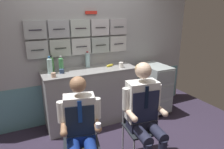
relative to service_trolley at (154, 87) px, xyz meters
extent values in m
cube|color=#AAACB0|center=(-1.15, 0.42, 0.58)|extent=(4.20, 0.06, 2.15)
cube|color=#5F97A2|center=(-1.15, 0.39, -0.13)|extent=(4.12, 0.01, 0.72)
cube|color=#AEB4B5|center=(-1.99, 0.36, 0.82)|extent=(0.32, 0.06, 0.27)
cylinder|color=#20282B|center=(-1.99, 0.33, 0.82)|extent=(0.18, 0.01, 0.01)
cube|color=#B3BEB5|center=(-1.65, 0.36, 0.82)|extent=(0.32, 0.06, 0.27)
cylinder|color=#212822|center=(-1.65, 0.33, 0.82)|extent=(0.18, 0.01, 0.01)
cube|color=silver|center=(-1.30, 0.36, 0.82)|extent=(0.32, 0.06, 0.27)
cylinder|color=#24262D|center=(-1.30, 0.33, 0.82)|extent=(0.18, 0.01, 0.01)
cube|color=#A9B5B1|center=(-0.95, 0.36, 0.82)|extent=(0.32, 0.06, 0.27)
cylinder|color=black|center=(-0.95, 0.33, 0.82)|extent=(0.18, 0.01, 0.01)
cube|color=silver|center=(-0.60, 0.36, 0.82)|extent=(0.32, 0.06, 0.27)
cylinder|color=#24202C|center=(-0.60, 0.33, 0.82)|extent=(0.18, 0.01, 0.01)
cube|color=#A6ACAF|center=(-1.99, 0.36, 1.12)|extent=(0.32, 0.06, 0.27)
cylinder|color=#221F2F|center=(-1.99, 0.33, 1.12)|extent=(0.18, 0.01, 0.01)
cube|color=#A9AFB6|center=(-1.65, 0.36, 1.12)|extent=(0.32, 0.06, 0.27)
cylinder|color=#222228|center=(-1.65, 0.33, 1.12)|extent=(0.18, 0.01, 0.01)
cube|color=silver|center=(-1.30, 0.36, 1.12)|extent=(0.32, 0.06, 0.27)
cylinder|color=black|center=(-1.30, 0.33, 1.12)|extent=(0.18, 0.01, 0.01)
cube|color=silver|center=(-0.95, 0.36, 1.12)|extent=(0.32, 0.06, 0.27)
cylinder|color=black|center=(-0.95, 0.33, 1.12)|extent=(0.18, 0.01, 0.01)
cube|color=#BCB9BE|center=(-0.60, 0.36, 1.12)|extent=(0.32, 0.06, 0.27)
cylinder|color=#212A2F|center=(-0.60, 0.33, 1.12)|extent=(0.18, 0.01, 0.01)
cube|color=red|center=(-1.09, 0.38, 1.36)|extent=(0.20, 0.02, 0.05)
cube|color=#9D9D9C|center=(-1.23, 0.13, -0.03)|extent=(1.52, 0.52, 0.93)
cube|color=gray|center=(-1.23, 0.13, 0.46)|extent=(1.55, 0.53, 0.03)
sphere|color=black|center=(-0.15, -0.27, -0.46)|extent=(0.07, 0.07, 0.07)
sphere|color=black|center=(0.16, -0.27, -0.46)|extent=(0.07, 0.07, 0.07)
sphere|color=black|center=(-0.15, 0.28, -0.46)|extent=(0.07, 0.07, 0.07)
sphere|color=black|center=(0.16, 0.28, -0.46)|extent=(0.07, 0.07, 0.07)
cube|color=#A7B2B2|center=(0.00, 0.00, 0.00)|extent=(0.40, 0.64, 0.85)
cube|color=#929E9E|center=(0.00, -0.32, -0.28)|extent=(0.35, 0.01, 0.23)
cube|color=#929E9E|center=(0.00, -0.32, 0.00)|extent=(0.35, 0.01, 0.23)
cube|color=#929E9E|center=(0.00, -0.32, 0.29)|extent=(0.35, 0.01, 0.23)
cylinder|color=#28282D|center=(0.00, -0.30, 0.41)|extent=(0.32, 0.02, 0.02)
cylinder|color=#A8AAAF|center=(-1.54, -0.82, -0.28)|extent=(0.02, 0.02, 0.42)
cube|color=black|center=(-1.76, -0.96, -0.06)|extent=(0.48, 0.48, 0.02)
cube|color=black|center=(-1.71, -0.77, 0.15)|extent=(0.36, 0.11, 0.40)
cylinder|color=#A8AAAF|center=(-1.89, -0.74, 0.15)|extent=(0.02, 0.02, 0.40)
cylinder|color=#A8AAAF|center=(-1.54, -0.82, 0.15)|extent=(0.02, 0.02, 0.40)
cylinder|color=navy|center=(-1.88, -1.09, 0.00)|extent=(0.21, 0.37, 0.13)
cylinder|color=navy|center=(-1.71, -1.13, 0.00)|extent=(0.21, 0.37, 0.13)
cube|color=navy|center=(-1.76, -0.96, 0.01)|extent=(0.35, 0.27, 0.12)
cube|color=white|center=(-1.75, -0.94, 0.29)|extent=(0.37, 0.26, 0.45)
cube|color=#1A263A|center=(-1.77, -1.03, 0.26)|extent=(0.30, 0.08, 0.36)
cube|color=#143C94|center=(-1.77, -1.04, 0.37)|extent=(0.04, 0.02, 0.25)
cylinder|color=white|center=(-1.94, -0.89, 0.34)|extent=(0.08, 0.08, 0.24)
cylinder|color=#A27655|center=(-1.95, -0.99, 0.20)|extent=(0.12, 0.23, 0.07)
sphere|color=#A27655|center=(-1.97, -1.09, 0.20)|extent=(0.08, 0.08, 0.08)
cylinder|color=white|center=(-1.56, -0.98, 0.34)|extent=(0.08, 0.08, 0.24)
cylinder|color=#A27655|center=(-1.60, -1.08, 0.20)|extent=(0.12, 0.23, 0.07)
sphere|color=#A27655|center=(-1.62, -1.17, 0.20)|extent=(0.08, 0.08, 0.08)
cylinder|color=white|center=(-1.62, -1.17, 0.24)|extent=(0.06, 0.06, 0.06)
sphere|color=#A27655|center=(-1.75, -0.94, 0.64)|extent=(0.18, 0.18, 0.18)
ellipsoid|color=brown|center=(-1.75, -0.92, 0.66)|extent=(0.21, 0.19, 0.12)
cylinder|color=#A8AAAF|center=(-0.81, -1.21, -0.28)|extent=(0.02, 0.02, 0.42)
cylinder|color=#A8AAAF|center=(-1.12, -0.81, -0.28)|extent=(0.02, 0.02, 0.42)
cylinder|color=#A8AAAF|center=(-0.76, -0.86, -0.28)|extent=(0.02, 0.02, 0.42)
cube|color=black|center=(-0.96, -1.01, -0.06)|extent=(0.45, 0.45, 0.02)
cube|color=black|center=(-0.94, -0.82, 0.15)|extent=(0.37, 0.07, 0.40)
cylinder|color=#A8AAAF|center=(-1.12, -0.81, 0.15)|extent=(0.02, 0.02, 0.40)
cylinder|color=#A8AAAF|center=(-0.76, -0.86, 0.15)|extent=(0.02, 0.02, 0.40)
cylinder|color=#202236|center=(-1.08, -1.18, 0.00)|extent=(0.18, 0.41, 0.13)
cylinder|color=#202236|center=(-0.89, -1.20, 0.00)|extent=(0.18, 0.41, 0.13)
cube|color=#202236|center=(-0.96, -1.01, 0.01)|extent=(0.38, 0.24, 0.12)
cube|color=white|center=(-0.96, -0.99, 0.32)|extent=(0.40, 0.26, 0.50)
cube|color=#1B203B|center=(-0.97, -1.10, 0.28)|extent=(0.35, 0.06, 0.40)
cube|color=black|center=(-0.98, -1.11, 0.41)|extent=(0.04, 0.01, 0.28)
cylinder|color=white|center=(-1.18, -0.96, 0.38)|extent=(0.08, 0.08, 0.27)
cylinder|color=beige|center=(-1.17, -1.08, 0.22)|extent=(0.10, 0.26, 0.07)
sphere|color=beige|center=(-1.19, -1.19, 0.22)|extent=(0.08, 0.08, 0.08)
cylinder|color=white|center=(-0.74, -1.02, 0.38)|extent=(0.08, 0.08, 0.27)
cylinder|color=beige|center=(-0.78, -1.13, 0.22)|extent=(0.10, 0.26, 0.07)
sphere|color=beige|center=(-0.79, -1.24, 0.22)|extent=(0.08, 0.08, 0.08)
sphere|color=beige|center=(-0.96, -0.99, 0.71)|extent=(0.20, 0.20, 0.20)
ellipsoid|color=tan|center=(-0.96, -0.98, 0.73)|extent=(0.22, 0.20, 0.14)
cylinder|color=#4A9A58|center=(-1.68, 0.21, 0.58)|extent=(0.07, 0.07, 0.21)
cone|color=#4A9A58|center=(-1.68, 0.21, 0.69)|extent=(0.07, 0.07, 0.02)
cylinder|color=silver|center=(-1.68, 0.21, 0.71)|extent=(0.03, 0.03, 0.02)
cylinder|color=#539D4F|center=(-1.81, 0.29, 0.58)|extent=(0.07, 0.07, 0.21)
cone|color=#539D4F|center=(-1.81, 0.29, 0.70)|extent=(0.07, 0.07, 0.02)
cylinder|color=black|center=(-1.81, 0.29, 0.72)|extent=(0.03, 0.03, 0.02)
cylinder|color=silver|center=(-1.86, 0.19, 0.58)|extent=(0.08, 0.08, 0.22)
cone|color=silver|center=(-1.86, 0.19, 0.71)|extent=(0.08, 0.08, 0.02)
cylinder|color=blue|center=(-1.86, 0.19, 0.73)|extent=(0.03, 0.03, 0.02)
cylinder|color=#ACD9E0|center=(-1.21, 0.29, 0.59)|extent=(0.08, 0.08, 0.23)
cone|color=#ACD9E0|center=(-1.21, 0.29, 0.71)|extent=(0.08, 0.08, 0.02)
cylinder|color=red|center=(-1.21, 0.29, 0.73)|extent=(0.04, 0.04, 0.02)
cylinder|color=navy|center=(-1.70, 0.12, 0.50)|extent=(0.07, 0.07, 0.06)
cylinder|color=#382114|center=(-1.70, 0.12, 0.53)|extent=(0.06, 0.06, 0.01)
cylinder|color=tan|center=(-1.85, -0.03, 0.50)|extent=(0.07, 0.07, 0.07)
cylinder|color=#382114|center=(-1.85, -0.03, 0.53)|extent=(0.06, 0.06, 0.01)
cylinder|color=white|center=(-0.71, 0.02, 0.51)|extent=(0.07, 0.07, 0.09)
cylinder|color=#382114|center=(-0.71, 0.02, 0.55)|extent=(0.06, 0.06, 0.01)
ellipsoid|color=yellow|center=(-0.86, 0.15, 0.49)|extent=(0.17, 0.10, 0.04)
cylinder|color=#4C3819|center=(-0.78, 0.19, 0.49)|extent=(0.01, 0.01, 0.02)
camera|label=1|loc=(-2.31, -2.92, 1.39)|focal=32.71mm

